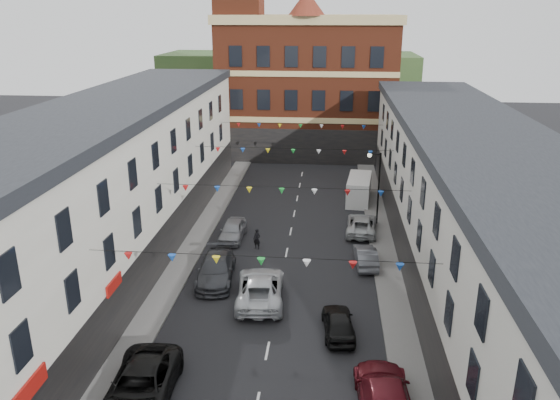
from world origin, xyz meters
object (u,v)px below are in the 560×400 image
(car_left_e, at_px, (233,230))
(moving_car, at_px, (260,288))
(car_right_c, at_px, (385,397))
(car_left_d, at_px, (216,269))
(pedestrian, at_px, (257,239))
(car_left_c, at_px, (141,387))
(street_lamp, at_px, (376,179))
(car_right_e, at_px, (366,256))
(car_right_f, at_px, (362,224))
(white_van, at_px, (359,189))
(car_right_d, at_px, (339,323))

(car_left_e, bearing_deg, moving_car, -68.90)
(car_left_e, xyz_separation_m, car_right_c, (9.77, -18.14, 0.11))
(car_left_d, relative_size, car_right_c, 0.96)
(car_left_d, relative_size, moving_car, 0.93)
(pedestrian, bearing_deg, moving_car, -58.56)
(car_right_c, bearing_deg, car_left_c, -0.88)
(street_lamp, bearing_deg, car_right_e, -97.96)
(car_right_f, height_order, moving_car, moving_car)
(car_left_c, bearing_deg, white_van, 66.16)
(car_right_c, relative_size, car_right_f, 1.16)
(car_left_d, bearing_deg, car_left_e, 86.68)
(car_right_e, bearing_deg, street_lamp, -101.84)
(car_right_f, bearing_deg, white_van, -86.30)
(car_left_d, height_order, car_right_f, car_left_d)
(car_left_e, distance_m, white_van, 13.84)
(car_right_e, bearing_deg, moving_car, 35.66)
(car_left_e, xyz_separation_m, pedestrian, (2.08, -1.65, 0.05))
(car_right_d, distance_m, car_right_e, 8.80)
(car_left_d, bearing_deg, pedestrian, 64.81)
(street_lamp, bearing_deg, car_left_c, -117.46)
(car_left_d, distance_m, car_left_e, 6.78)
(white_van, bearing_deg, car_left_e, -129.42)
(car_left_c, distance_m, car_right_c, 10.58)
(car_right_f, bearing_deg, street_lamp, -116.91)
(street_lamp, bearing_deg, pedestrian, -147.69)
(street_lamp, distance_m, car_right_c, 22.26)
(street_lamp, bearing_deg, white_van, 99.30)
(car_left_d, relative_size, car_right_d, 1.37)
(car_left_c, xyz_separation_m, white_van, (10.67, 28.16, 0.30))
(car_left_d, bearing_deg, car_left_c, -98.96)
(car_right_d, height_order, car_right_e, car_right_d)
(car_right_f, relative_size, moving_car, 0.84)
(car_right_e, height_order, white_van, white_van)
(car_right_e, bearing_deg, car_right_c, 86.12)
(car_right_c, bearing_deg, pedestrian, -67.69)
(car_left_e, bearing_deg, white_van, 45.67)
(car_right_c, relative_size, moving_car, 0.97)
(car_right_e, xyz_separation_m, pedestrian, (-7.69, 1.98, 0.12))
(white_van, height_order, pedestrian, white_van)
(moving_car, xyz_separation_m, white_van, (6.61, 18.69, 0.31))
(car_right_c, bearing_deg, moving_car, -57.21)
(car_right_c, distance_m, moving_car, 11.22)
(car_right_c, height_order, car_right_f, car_right_c)
(pedestrian, bearing_deg, white_van, 77.81)
(car_right_f, bearing_deg, car_right_e, 94.46)
(car_right_d, bearing_deg, car_right_c, 102.34)
(street_lamp, relative_size, car_left_c, 1.01)
(car_left_d, xyz_separation_m, moving_car, (3.13, -2.22, 0.03))
(car_right_d, bearing_deg, car_left_e, -62.64)
(street_lamp, xyz_separation_m, pedestrian, (-8.74, -5.53, -3.14))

